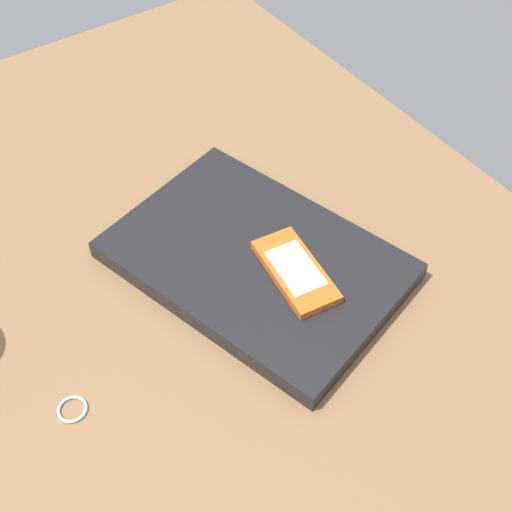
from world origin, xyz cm
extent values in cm
cube|color=olive|center=(0.00, 0.00, 1.50)|extent=(120.00, 80.00, 3.00)
cube|color=black|center=(0.89, -5.07, 4.21)|extent=(37.81, 30.75, 2.43)
cube|color=orange|center=(-4.18, -6.98, 5.94)|extent=(12.43, 6.86, 1.03)
cube|color=white|center=(-4.18, -6.98, 6.52)|extent=(7.82, 5.10, 0.14)
torus|color=silver|center=(-4.07, 20.93, 3.18)|extent=(3.11, 3.11, 0.36)
camera|label=1|loc=(-42.09, 24.69, 65.41)|focal=47.99mm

